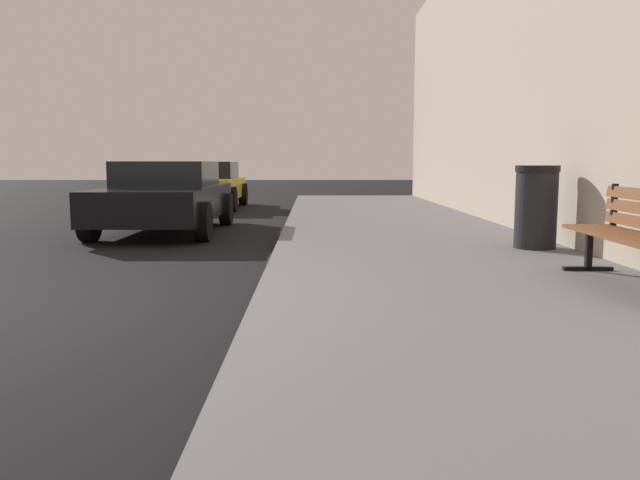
# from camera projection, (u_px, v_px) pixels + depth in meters

# --- Properties ---
(ground_plane) EXTENTS (80.00, 80.00, 0.00)m
(ground_plane) POSITION_uv_depth(u_px,v_px,m) (9.00, 316.00, 5.15)
(ground_plane) COLOR black
(sidewalk) EXTENTS (4.00, 32.00, 0.15)m
(sidewalk) POSITION_uv_depth(u_px,v_px,m) (494.00, 306.00, 5.19)
(sidewalk) COLOR slate
(sidewalk) RESTS_ON ground_plane
(bench) EXTENTS (0.56, 1.91, 0.89)m
(bench) POSITION_uv_depth(u_px,v_px,m) (639.00, 229.00, 5.55)
(bench) COLOR brown
(bench) RESTS_ON sidewalk
(trash_bin) EXTENTS (0.55, 0.55, 1.06)m
(trash_bin) POSITION_uv_depth(u_px,v_px,m) (536.00, 207.00, 8.07)
(trash_bin) COLOR black
(trash_bin) RESTS_ON sidewalk
(car_black) EXTENTS (2.02, 4.17, 1.27)m
(car_black) POSITION_uv_depth(u_px,v_px,m) (166.00, 196.00, 11.25)
(car_black) COLOR black
(car_black) RESTS_ON ground_plane
(car_yellow) EXTENTS (1.93, 4.01, 1.27)m
(car_yellow) POSITION_uv_depth(u_px,v_px,m) (207.00, 185.00, 17.21)
(car_yellow) COLOR yellow
(car_yellow) RESTS_ON ground_plane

